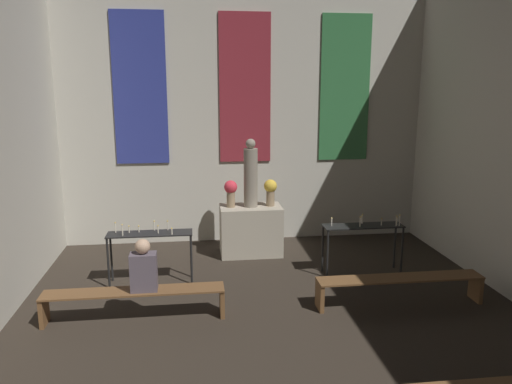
# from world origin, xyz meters

# --- Properties ---
(wall_back) EXTENTS (7.59, 0.16, 5.23)m
(wall_back) POSITION_xyz_m (0.00, 10.75, 2.65)
(wall_back) COLOR beige
(wall_back) RESTS_ON ground_plane
(altar) EXTENTS (1.17, 0.71, 0.94)m
(altar) POSITION_xyz_m (0.00, 9.74, 0.47)
(altar) COLOR #ADA38E
(altar) RESTS_ON ground_plane
(statue) EXTENTS (0.26, 0.26, 1.29)m
(statue) POSITION_xyz_m (0.00, 9.74, 1.55)
(statue) COLOR gray
(statue) RESTS_ON altar
(flower_vase_left) EXTENTS (0.25, 0.25, 0.51)m
(flower_vase_left) POSITION_xyz_m (-0.38, 9.74, 1.25)
(flower_vase_left) COLOR #937A5B
(flower_vase_left) RESTS_ON altar
(flower_vase_right) EXTENTS (0.25, 0.25, 0.51)m
(flower_vase_right) POSITION_xyz_m (0.38, 9.74, 1.25)
(flower_vase_right) COLOR #937A5B
(flower_vase_right) RESTS_ON altar
(candle_rack_left) EXTENTS (1.38, 0.37, 1.05)m
(candle_rack_left) POSITION_xyz_m (-1.80, 8.50, 0.73)
(candle_rack_left) COLOR black
(candle_rack_left) RESTS_ON ground_plane
(candle_rack_right) EXTENTS (1.38, 0.37, 1.06)m
(candle_rack_right) POSITION_xyz_m (1.81, 8.50, 0.73)
(candle_rack_right) COLOR black
(candle_rack_right) RESTS_ON ground_plane
(pew_back_left) EXTENTS (2.49, 0.36, 0.43)m
(pew_back_left) POSITION_xyz_m (-1.93, 7.18, 0.33)
(pew_back_left) COLOR brown
(pew_back_left) RESTS_ON ground_plane
(pew_back_right) EXTENTS (2.49, 0.36, 0.43)m
(pew_back_right) POSITION_xyz_m (1.93, 7.18, 0.33)
(pew_back_right) COLOR brown
(pew_back_right) RESTS_ON ground_plane
(person_seated) EXTENTS (0.36, 0.24, 0.74)m
(person_seated) POSITION_xyz_m (-1.78, 7.18, 0.76)
(person_seated) COLOR #564C56
(person_seated) RESTS_ON pew_back_left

